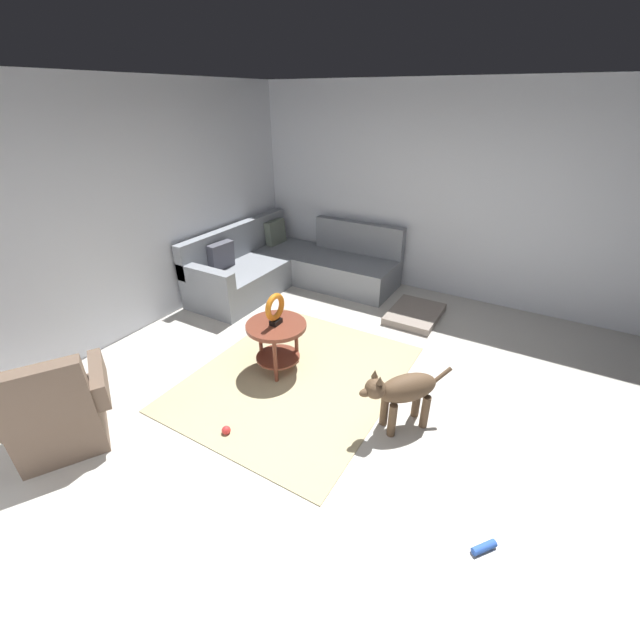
% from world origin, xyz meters
% --- Properties ---
extents(ground_plane, '(6.00, 6.00, 0.10)m').
position_xyz_m(ground_plane, '(0.00, 0.00, -0.05)').
color(ground_plane, beige).
extents(wall_back, '(6.00, 0.12, 2.70)m').
position_xyz_m(wall_back, '(0.00, 2.94, 1.35)').
color(wall_back, silver).
rests_on(wall_back, ground_plane).
extents(wall_right, '(0.12, 6.00, 2.70)m').
position_xyz_m(wall_right, '(2.94, 0.00, 1.35)').
color(wall_right, silver).
rests_on(wall_right, ground_plane).
extents(area_rug, '(2.30, 1.90, 0.01)m').
position_xyz_m(area_rug, '(0.15, 0.70, 0.01)').
color(area_rug, tan).
rests_on(area_rug, ground_plane).
extents(sectional_couch, '(2.20, 2.25, 0.88)m').
position_xyz_m(sectional_couch, '(1.99, 2.02, 0.29)').
color(sectional_couch, gray).
rests_on(sectional_couch, ground_plane).
extents(armchair, '(0.99, 0.92, 0.88)m').
position_xyz_m(armchair, '(-1.54, 1.83, 0.32)').
color(armchair, brown).
rests_on(armchair, ground_plane).
extents(side_table, '(0.60, 0.60, 0.54)m').
position_xyz_m(side_table, '(0.18, 0.94, 0.42)').
color(side_table, brown).
rests_on(side_table, ground_plane).
extents(torus_sculpture, '(0.28, 0.08, 0.33)m').
position_xyz_m(torus_sculpture, '(0.18, 0.94, 0.71)').
color(torus_sculpture, black).
rests_on(torus_sculpture, side_table).
extents(dog_bed_mat, '(0.80, 0.60, 0.09)m').
position_xyz_m(dog_bed_mat, '(1.98, 0.08, 0.04)').
color(dog_bed_mat, gray).
rests_on(dog_bed_mat, ground_plane).
extents(dog, '(0.68, 0.59, 0.63)m').
position_xyz_m(dog, '(0.02, -0.44, 0.38)').
color(dog, brown).
rests_on(dog, ground_plane).
extents(dog_toy_ball, '(0.08, 0.08, 0.08)m').
position_xyz_m(dog_toy_ball, '(-0.80, 0.79, 0.04)').
color(dog_toy_ball, red).
rests_on(dog_toy_ball, ground_plane).
extents(dog_toy_rope, '(0.16, 0.14, 0.05)m').
position_xyz_m(dog_toy_rope, '(-0.74, -1.29, 0.03)').
color(dog_toy_rope, blue).
rests_on(dog_toy_rope, ground_plane).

